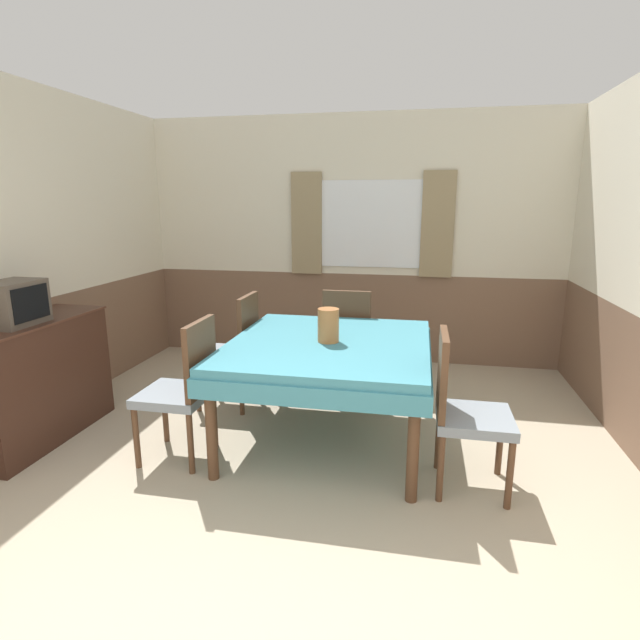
{
  "coord_description": "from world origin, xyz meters",
  "views": [
    {
      "loc": [
        0.74,
        -0.98,
        1.7
      ],
      "look_at": [
        0.07,
        2.37,
        0.9
      ],
      "focal_mm": 28.0,
      "sensor_mm": 36.0,
      "label": 1
    }
  ],
  "objects_px": {
    "chair_right_near": "(463,407)",
    "tv": "(13,303)",
    "dining_table": "(329,355)",
    "vase": "(328,325)",
    "chair_head_window": "(348,337)",
    "sideboard": "(35,379)",
    "chair_left_near": "(184,386)",
    "chair_left_far": "(235,347)"
  },
  "relations": [
    {
      "from": "dining_table",
      "to": "chair_left_near",
      "type": "height_order",
      "value": "chair_left_near"
    },
    {
      "from": "sideboard",
      "to": "tv",
      "type": "xyz_separation_m",
      "value": [
        0.02,
        -0.12,
        0.59
      ]
    },
    {
      "from": "tv",
      "to": "chair_right_near",
      "type": "bearing_deg",
      "value": 1.08
    },
    {
      "from": "chair_right_near",
      "to": "vase",
      "type": "height_order",
      "value": "vase"
    },
    {
      "from": "dining_table",
      "to": "chair_left_far",
      "type": "xyz_separation_m",
      "value": [
        -0.89,
        0.47,
        -0.13
      ]
    },
    {
      "from": "chair_left_near",
      "to": "chair_right_near",
      "type": "distance_m",
      "value": 1.78
    },
    {
      "from": "chair_head_window",
      "to": "chair_right_near",
      "type": "distance_m",
      "value": 1.69
    },
    {
      "from": "chair_left_far",
      "to": "chair_right_near",
      "type": "bearing_deg",
      "value": -117.62
    },
    {
      "from": "chair_left_far",
      "to": "tv",
      "type": "relative_size",
      "value": 2.52
    },
    {
      "from": "chair_head_window",
      "to": "sideboard",
      "type": "relative_size",
      "value": 0.83
    },
    {
      "from": "chair_right_near",
      "to": "dining_table",
      "type": "bearing_deg",
      "value": -117.62
    },
    {
      "from": "chair_head_window",
      "to": "sideboard",
      "type": "xyz_separation_m",
      "value": [
        -2.09,
        -1.37,
        -0.06
      ]
    },
    {
      "from": "dining_table",
      "to": "chair_head_window",
      "type": "xyz_separation_m",
      "value": [
        0.0,
        0.96,
        -0.13
      ]
    },
    {
      "from": "vase",
      "to": "chair_left_near",
      "type": "bearing_deg",
      "value": -153.09
    },
    {
      "from": "tv",
      "to": "dining_table",
      "type": "bearing_deg",
      "value": 14.16
    },
    {
      "from": "sideboard",
      "to": "chair_head_window",
      "type": "bearing_deg",
      "value": 33.21
    },
    {
      "from": "chair_left_near",
      "to": "dining_table",
      "type": "bearing_deg",
      "value": -62.38
    },
    {
      "from": "dining_table",
      "to": "chair_right_near",
      "type": "relative_size",
      "value": 1.62
    },
    {
      "from": "chair_left_far",
      "to": "sideboard",
      "type": "bearing_deg",
      "value": 126.0
    },
    {
      "from": "chair_head_window",
      "to": "vase",
      "type": "distance_m",
      "value": 1.04
    },
    {
      "from": "dining_table",
      "to": "sideboard",
      "type": "relative_size",
      "value": 1.35
    },
    {
      "from": "chair_head_window",
      "to": "chair_left_near",
      "type": "xyz_separation_m",
      "value": [
        -0.89,
        -1.43,
        0.0
      ]
    },
    {
      "from": "sideboard",
      "to": "tv",
      "type": "distance_m",
      "value": 0.6
    },
    {
      "from": "chair_left_near",
      "to": "vase",
      "type": "distance_m",
      "value": 1.06
    },
    {
      "from": "chair_left_near",
      "to": "vase",
      "type": "height_order",
      "value": "vase"
    },
    {
      "from": "chair_left_near",
      "to": "chair_right_near",
      "type": "bearing_deg",
      "value": -90.0
    },
    {
      "from": "chair_left_far",
      "to": "sideboard",
      "type": "height_order",
      "value": "chair_left_far"
    },
    {
      "from": "sideboard",
      "to": "chair_left_near",
      "type": "bearing_deg",
      "value": -2.97
    },
    {
      "from": "chair_right_near",
      "to": "tv",
      "type": "height_order",
      "value": "tv"
    },
    {
      "from": "dining_table",
      "to": "vase",
      "type": "distance_m",
      "value": 0.22
    },
    {
      "from": "chair_left_far",
      "to": "vase",
      "type": "xyz_separation_m",
      "value": [
        0.89,
        -0.48,
        0.35
      ]
    },
    {
      "from": "dining_table",
      "to": "chair_head_window",
      "type": "distance_m",
      "value": 0.97
    },
    {
      "from": "vase",
      "to": "chair_right_near",
      "type": "bearing_deg",
      "value": -26.71
    },
    {
      "from": "chair_right_near",
      "to": "chair_head_window",
      "type": "bearing_deg",
      "value": -148.07
    },
    {
      "from": "dining_table",
      "to": "chair_left_near",
      "type": "relative_size",
      "value": 1.62
    },
    {
      "from": "chair_head_window",
      "to": "tv",
      "type": "bearing_deg",
      "value": -144.34
    },
    {
      "from": "chair_head_window",
      "to": "tv",
      "type": "distance_m",
      "value": 2.61
    },
    {
      "from": "sideboard",
      "to": "chair_right_near",
      "type": "bearing_deg",
      "value": -1.19
    },
    {
      "from": "chair_head_window",
      "to": "sideboard",
      "type": "height_order",
      "value": "chair_head_window"
    },
    {
      "from": "dining_table",
      "to": "chair_left_far",
      "type": "distance_m",
      "value": 1.02
    },
    {
      "from": "chair_right_near",
      "to": "tv",
      "type": "xyz_separation_m",
      "value": [
        -2.97,
        -0.06,
        0.52
      ]
    },
    {
      "from": "chair_left_far",
      "to": "tv",
      "type": "distance_m",
      "value": 1.63
    }
  ]
}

